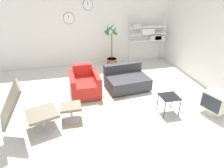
# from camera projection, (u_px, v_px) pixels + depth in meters

# --- Properties ---
(ground_plane) EXTENTS (12.00, 12.00, 0.00)m
(ground_plane) POSITION_uv_depth(u_px,v_px,m) (108.00, 105.00, 4.94)
(ground_plane) COLOR silver
(wall_back) EXTENTS (12.00, 0.09, 2.80)m
(wall_back) POSITION_uv_depth(u_px,v_px,m) (89.00, 25.00, 6.91)
(wall_back) COLOR silver
(wall_back) RESTS_ON ground_plane
(round_rug) EXTENTS (1.90, 1.90, 0.01)m
(round_rug) POSITION_uv_depth(u_px,v_px,m) (103.00, 114.00, 4.61)
(round_rug) COLOR tan
(round_rug) RESTS_ON ground_plane
(lounge_chair) EXTENTS (1.21, 0.84, 1.20)m
(lounge_chair) POSITION_uv_depth(u_px,v_px,m) (18.00, 105.00, 3.68)
(lounge_chair) COLOR #BCBCC1
(lounge_chair) RESTS_ON ground_plane
(ottoman) EXTENTS (0.44, 0.38, 0.37)m
(ottoman) POSITION_uv_depth(u_px,v_px,m) (71.00, 109.00, 4.32)
(ottoman) COLOR #BCBCC1
(ottoman) RESTS_ON ground_plane
(armchair_red) EXTENTS (0.79, 0.92, 0.74)m
(armchair_red) POSITION_uv_depth(u_px,v_px,m) (85.00, 85.00, 5.33)
(armchair_red) COLOR silver
(armchair_red) RESTS_ON ground_plane
(couch_low) EXTENTS (1.21, 1.01, 0.63)m
(couch_low) POSITION_uv_depth(u_px,v_px,m) (126.00, 80.00, 5.69)
(couch_low) COLOR black
(couch_low) RESTS_ON ground_plane
(side_table) EXTENTS (0.40, 0.40, 0.44)m
(side_table) POSITION_uv_depth(u_px,v_px,m) (169.00, 98.00, 4.49)
(side_table) COLOR black
(side_table) RESTS_ON ground_plane
(crt_television) EXTENTS (0.58, 0.62, 0.54)m
(crt_television) POSITION_uv_depth(u_px,v_px,m) (216.00, 102.00, 4.49)
(crt_television) COLOR beige
(crt_television) RESTS_ON ground_plane
(potted_plant) EXTENTS (0.43, 0.45, 1.51)m
(potted_plant) POSITION_uv_depth(u_px,v_px,m) (112.00, 53.00, 7.06)
(potted_plant) COLOR brown
(potted_plant) RESTS_ON ground_plane
(shelf_unit) EXTENTS (1.33, 0.28, 1.78)m
(shelf_unit) POSITION_uv_depth(u_px,v_px,m) (149.00, 34.00, 7.19)
(shelf_unit) COLOR #BCBCC1
(shelf_unit) RESTS_ON ground_plane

